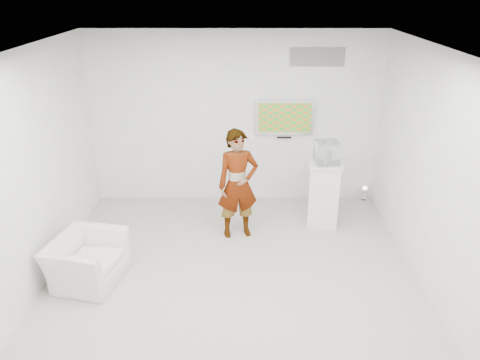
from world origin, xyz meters
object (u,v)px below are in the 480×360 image
Objects in this scene: floor_uplight at (364,194)px; person at (238,184)px; tv at (285,117)px; armchair at (87,260)px; pedestal at (324,194)px.

person is at bearing -152.92° from floor_uplight.
tv is 3.42× the size of floor_uplight.
tv is 0.58× the size of person.
person reaches higher than floor_uplight.
person is 1.80× the size of armchair.
armchair is at bearing -154.74° from pedestal.
person is (-0.79, -1.28, -0.69)m from tv.
armchair is 3.26× the size of floor_uplight.
armchair is at bearing -161.24° from person.
person reaches higher than armchair.
pedestal reaches higher than armchair.
tv is 1.66m from person.
pedestal is at bearing -57.41° from tv.
floor_uplight is (0.89, 0.81, -0.39)m from pedestal.
pedestal is (0.59, -0.93, -1.01)m from tv.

